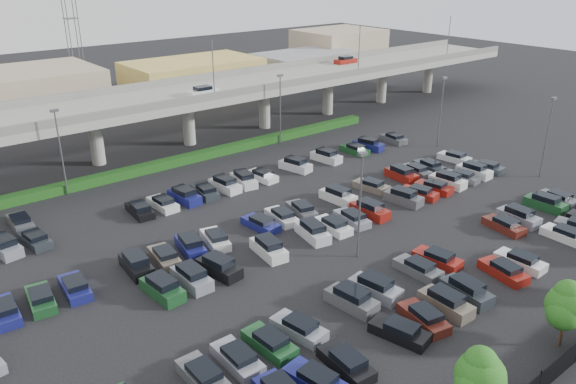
% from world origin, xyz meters
% --- Properties ---
extents(ground, '(280.00, 280.00, 0.00)m').
position_xyz_m(ground, '(0.00, 0.00, 0.00)').
color(ground, black).
extents(overpass, '(150.00, 13.00, 15.80)m').
position_xyz_m(overpass, '(-0.22, 32.01, 6.97)').
color(overpass, gray).
rests_on(overpass, ground).
extents(hedge, '(66.00, 1.60, 1.10)m').
position_xyz_m(hedge, '(0.00, 25.00, 0.55)').
color(hedge, '#134314').
rests_on(hedge, ground).
extents(fence, '(70.00, 0.10, 2.00)m').
position_xyz_m(fence, '(-0.05, -28.00, 0.90)').
color(fence, black).
rests_on(fence, ground).
extents(tree_row, '(65.07, 3.66, 5.94)m').
position_xyz_m(tree_row, '(0.70, -26.53, 3.52)').
color(tree_row, '#332316').
rests_on(tree_row, ground).
extents(parked_cars, '(62.93, 41.57, 1.67)m').
position_xyz_m(parked_cars, '(-0.90, -3.61, 0.63)').
color(parked_cars, silver).
rests_on(parked_cars, ground).
extents(light_poles, '(66.90, 48.38, 10.30)m').
position_xyz_m(light_poles, '(-4.13, 2.00, 6.24)').
color(light_poles, '#525257').
rests_on(light_poles, ground).
extents(distant_buildings, '(138.00, 24.00, 9.00)m').
position_xyz_m(distant_buildings, '(12.38, 61.81, 3.74)').
color(distant_buildings, slate).
rests_on(distant_buildings, ground).
extents(comm_tower, '(2.40, 2.40, 30.00)m').
position_xyz_m(comm_tower, '(4.00, 74.00, 15.61)').
color(comm_tower, '#525257').
rests_on(comm_tower, ground).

